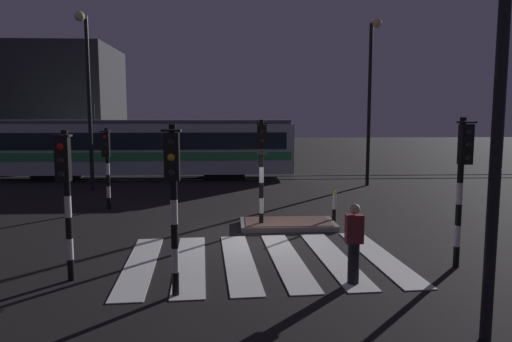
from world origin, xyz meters
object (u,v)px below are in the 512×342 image
tram (141,147)px  street_lamp_trackside_right (371,85)px  bollard_island_edge (334,207)px  traffic_light_kerb_mid_left (173,185)px  pedestrian_waiting_at_kerb (354,243)px  traffic_light_corner_near_left (65,183)px  traffic_light_corner_near_right (463,170)px  traffic_light_corner_far_left (107,156)px  street_lamp_trackside_left (87,82)px  street_lamp_near_kerb (512,50)px  traffic_light_median_centre (262,158)px

tram → street_lamp_trackside_right: bearing=-15.9°
tram → bollard_island_edge: 14.19m
street_lamp_trackside_right → tram: bearing=164.1°
traffic_light_kerb_mid_left → pedestrian_waiting_at_kerb: 3.93m
traffic_light_corner_near_left → street_lamp_trackside_right: bearing=51.9°
traffic_light_corner_near_right → street_lamp_trackside_right: 13.03m
traffic_light_corner_far_left → street_lamp_trackside_right: street_lamp_trackside_right is taller
pedestrian_waiting_at_kerb → bollard_island_edge: bearing=81.9°
traffic_light_corner_near_left → street_lamp_trackside_right: size_ratio=0.40×
street_lamp_trackside_left → tram: 5.49m
street_lamp_trackside_right → bollard_island_edge: 9.86m
traffic_light_corner_near_left → traffic_light_corner_near_right: (8.68, 0.45, 0.17)m
street_lamp_near_kerb → street_lamp_trackside_left: bearing=124.1°
tram → bollard_island_edge: bearing=-54.1°
traffic_light_corner_near_left → traffic_light_median_centre: bearing=45.6°
traffic_light_corner_far_left → street_lamp_trackside_left: street_lamp_trackside_left is taller
traffic_light_kerb_mid_left → bollard_island_edge: traffic_light_kerb_mid_left is taller
traffic_light_corner_near_left → street_lamp_trackside_left: (-3.10, 12.34, 2.88)m
traffic_light_corner_far_left → street_lamp_trackside_right: (11.43, 5.30, 2.98)m
traffic_light_corner_near_right → bollard_island_edge: (-1.91, 4.56, -1.74)m
traffic_light_corner_near_left → traffic_light_median_centre: size_ratio=0.95×
traffic_light_corner_near_left → pedestrian_waiting_at_kerb: traffic_light_corner_near_left is taller
traffic_light_kerb_mid_left → street_lamp_near_kerb: (5.10, -2.27, 2.23)m
traffic_light_median_centre → traffic_light_kerb_mid_left: bearing=-110.4°
street_lamp_trackside_right → street_lamp_trackside_left: size_ratio=1.00×
bollard_island_edge → traffic_light_corner_near_left: bearing=-143.5°
traffic_light_median_centre → street_lamp_trackside_right: street_lamp_trackside_right is taller
traffic_light_median_centre → pedestrian_waiting_at_kerb: size_ratio=1.98×
street_lamp_near_kerb → tram: (-8.96, 19.73, -2.70)m
traffic_light_kerb_mid_left → traffic_light_corner_near_right: traffic_light_corner_near_right is taller
traffic_light_corner_near_right → tram: 19.00m
traffic_light_corner_near_left → tram: tram is taller
traffic_light_median_centre → tram: size_ratio=0.20×
traffic_light_kerb_mid_left → tram: (-3.86, 17.46, -0.47)m
traffic_light_median_centre → bollard_island_edge: traffic_light_median_centre is taller
traffic_light_corner_far_left → traffic_light_kerb_mid_left: (3.51, -8.79, 0.21)m
bollard_island_edge → pedestrian_waiting_at_kerb: bearing=-98.1°
traffic_light_corner_far_left → traffic_light_median_centre: (5.54, -3.33, 0.23)m
traffic_light_corner_near_right → pedestrian_waiting_at_kerb: 3.17m
street_lamp_trackside_left → pedestrian_waiting_at_kerb: bearing=-54.5°
traffic_light_corner_near_left → traffic_light_kerb_mid_left: traffic_light_kerb_mid_left is taller
street_lamp_trackside_left → bollard_island_edge: street_lamp_trackside_left is taller
traffic_light_corner_near_left → pedestrian_waiting_at_kerb: bearing=-4.2°
street_lamp_near_kerb → bollard_island_edge: street_lamp_near_kerb is taller
traffic_light_corner_near_right → bollard_island_edge: bearing=112.7°
street_lamp_trackside_left → street_lamp_trackside_right: bearing=3.3°
traffic_light_corner_far_left → traffic_light_kerb_mid_left: size_ratio=0.91×
pedestrian_waiting_at_kerb → traffic_light_corner_near_right: bearing=18.3°
bollard_island_edge → street_lamp_trackside_left: bearing=143.4°
traffic_light_corner_far_left → street_lamp_trackside_left: (-1.94, 4.54, 3.00)m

